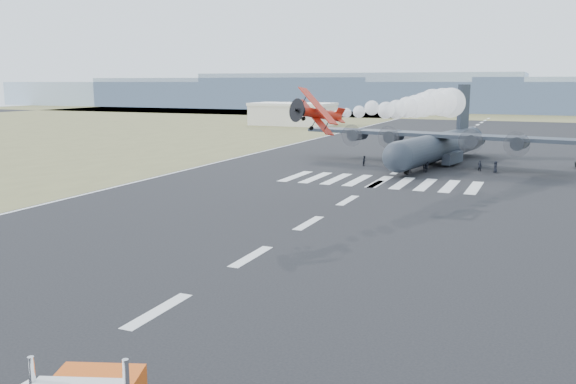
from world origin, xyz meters
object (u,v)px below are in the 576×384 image
Objects in this scene: aerobatic_biplane at (317,113)px; crew_b at (365,161)px; transport_aircraft at (438,144)px; crew_a at (424,166)px; crew_g at (480,166)px; crew_e at (495,167)px; crew_h at (405,161)px; crew_c at (385,159)px; crew_d at (410,167)px; crew_f at (427,166)px; hangar_left at (293,114)px.

aerobatic_biplane reaches higher than crew_b.
aerobatic_biplane is 0.14× the size of transport_aircraft.
crew_g is at bearing 97.75° from crew_a.
crew_e is 13.90m from crew_h.
crew_c is 1.10× the size of crew_d.
aerobatic_biplane is at bearing 70.94° from crew_g.
crew_a reaches higher than crew_d.
crew_c is at bearing 71.33° from crew_d.
crew_b is at bearing -108.98° from crew_e.
crew_b is 10.68m from crew_f.
crew_g is (17.27, 0.73, 0.01)m from crew_b.
crew_e is 2.28m from crew_g.
crew_a is (5.12, 31.49, -8.99)m from aerobatic_biplane.
crew_b is 3.35m from crew_c.
crew_e is at bearing -76.67° from crew_f.
crew_f is at bearing -91.42° from crew_b.
crew_c is (-1.76, 35.70, -8.90)m from aerobatic_biplane.
hangar_left is 13.07× the size of crew_c.
aerobatic_biplane is 32.62m from crew_f.
crew_d is 1.04× the size of crew_h.
crew_b is (-4.62, 33.97, -9.06)m from aerobatic_biplane.
hangar_left is 100.72m from crew_d.
crew_b is 0.83× the size of crew_c.
crew_c is (2.86, 1.74, 0.16)m from crew_b.
crew_a is 10.17m from crew_e.
crew_c reaches higher than crew_b.
aerobatic_biplane reaches higher than crew_f.
hangar_left is 14.37× the size of crew_d.
crew_d is (-1.66, -1.89, -0.00)m from crew_a.
crew_b is at bearing -60.42° from hangar_left.
hangar_left is 100.04m from crew_a.
transport_aircraft is 27.92× the size of crew_b.
crew_b is (-10.27, -6.29, -2.46)m from transport_aircraft.
crew_b is 17.29m from crew_g.
transport_aircraft reaches higher than crew_d.
crew_b is 0.91× the size of crew_d.
crew_a is (-0.53, -8.76, -2.38)m from transport_aircraft.
crew_f reaches higher than crew_d.
aerobatic_biplane is at bearing 162.86° from crew_f.
transport_aircraft reaches higher than aerobatic_biplane.
crew_g is at bearing -28.34° from transport_aircraft.
crew_h is (2.92, 0.76, -0.12)m from crew_c.
crew_a reaches higher than crew_e.
crew_e is 0.90× the size of crew_f.
crew_f is 7.14m from crew_h.
crew_h is (51.58, -78.20, -2.59)m from hangar_left.
crew_c is (48.66, -78.96, -2.47)m from hangar_left.
crew_g is (12.66, 34.69, -9.05)m from aerobatic_biplane.
crew_d reaches higher than crew_h.
crew_d is 1.03× the size of crew_e.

